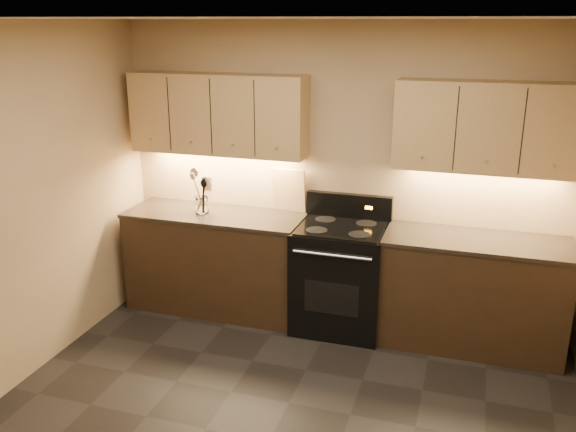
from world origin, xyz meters
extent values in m
plane|color=silver|center=(0.00, 0.00, 2.60)|extent=(4.00, 4.00, 0.00)
cube|color=tan|center=(0.00, 2.00, 1.30)|extent=(4.00, 0.04, 2.60)
cube|color=black|center=(-1.10, 1.70, 0.45)|extent=(1.60, 0.60, 0.90)
cube|color=#382E24|center=(-1.10, 1.70, 0.92)|extent=(1.62, 0.62, 0.03)
cube|color=black|center=(1.18, 1.70, 0.45)|extent=(1.44, 0.60, 0.90)
cube|color=#382E24|center=(1.18, 1.70, 0.92)|extent=(1.46, 0.62, 0.03)
cube|color=black|center=(0.08, 1.68, 0.46)|extent=(0.76, 0.65, 0.92)
cube|color=black|center=(0.08, 1.68, 0.93)|extent=(0.70, 0.60, 0.01)
cube|color=black|center=(0.08, 1.96, 1.03)|extent=(0.76, 0.07, 0.22)
cube|color=orange|center=(0.26, 1.92, 1.04)|extent=(0.06, 0.00, 0.03)
cylinder|color=silver|center=(0.08, 1.34, 0.80)|extent=(0.65, 0.02, 0.02)
cube|color=black|center=(0.08, 1.35, 0.41)|extent=(0.46, 0.00, 0.28)
cylinder|color=black|center=(-0.10, 1.53, 0.93)|extent=(0.18, 0.18, 0.00)
cylinder|color=black|center=(0.26, 1.53, 0.93)|extent=(0.18, 0.18, 0.00)
cylinder|color=black|center=(-0.10, 1.82, 0.93)|extent=(0.18, 0.18, 0.00)
cylinder|color=black|center=(0.26, 1.82, 0.93)|extent=(0.18, 0.18, 0.00)
cube|color=tan|center=(-1.10, 1.85, 1.80)|extent=(1.60, 0.30, 0.70)
cube|color=tan|center=(1.18, 1.85, 1.80)|extent=(1.44, 0.30, 0.70)
cube|color=#B2B5BA|center=(-1.30, 1.99, 1.12)|extent=(0.08, 0.01, 0.12)
cylinder|color=white|center=(-1.21, 1.67, 1.00)|extent=(0.14, 0.14, 0.15)
cylinder|color=white|center=(-1.21, 1.67, 0.94)|extent=(0.12, 0.12, 0.02)
cube|color=tan|center=(-0.48, 1.97, 1.13)|extent=(0.32, 0.10, 0.40)
camera|label=1|loc=(1.11, -3.09, 2.60)|focal=38.00mm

